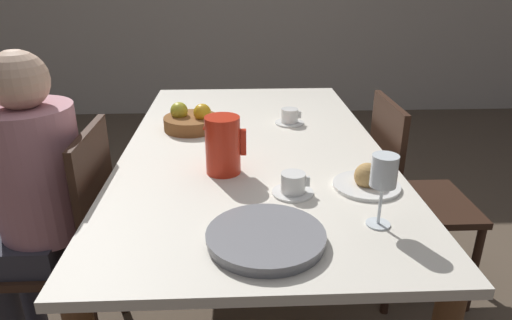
# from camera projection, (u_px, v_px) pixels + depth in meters

# --- Properties ---
(ground_plane) EXTENTS (20.00, 20.00, 0.00)m
(ground_plane) POSITION_uv_depth(u_px,v_px,m) (253.00, 296.00, 2.13)
(ground_plane) COLOR brown
(dining_table) EXTENTS (1.01, 1.83, 0.76)m
(dining_table) POSITION_uv_depth(u_px,v_px,m) (253.00, 166.00, 1.87)
(dining_table) COLOR silver
(dining_table) RESTS_ON ground_plane
(chair_person_side) EXTENTS (0.42, 0.42, 0.92)m
(chair_person_side) POSITION_uv_depth(u_px,v_px,m) (68.00, 241.00, 1.68)
(chair_person_side) COLOR #331E14
(chair_person_side) RESTS_ON ground_plane
(chair_opposite) EXTENTS (0.42, 0.42, 0.92)m
(chair_opposite) POSITION_uv_depth(u_px,v_px,m) (408.00, 194.00, 2.02)
(chair_opposite) COLOR #331E14
(chair_opposite) RESTS_ON ground_plane
(person_seated) EXTENTS (0.39, 0.41, 1.19)m
(person_seated) POSITION_uv_depth(u_px,v_px,m) (31.00, 191.00, 1.57)
(person_seated) COLOR #33333D
(person_seated) RESTS_ON ground_plane
(red_pitcher) EXTENTS (0.15, 0.12, 0.20)m
(red_pitcher) POSITION_uv_depth(u_px,v_px,m) (223.00, 145.00, 1.55)
(red_pitcher) COLOR red
(red_pitcher) RESTS_ON dining_table
(wine_glass_water) EXTENTS (0.07, 0.07, 0.21)m
(wine_glass_water) POSITION_uv_depth(u_px,v_px,m) (384.00, 174.00, 1.20)
(wine_glass_water) COLOR white
(wine_glass_water) RESTS_ON dining_table
(teacup_near_person) EXTENTS (0.13, 0.13, 0.07)m
(teacup_near_person) POSITION_uv_depth(u_px,v_px,m) (293.00, 185.00, 1.43)
(teacup_near_person) COLOR white
(teacup_near_person) RESTS_ON dining_table
(teacup_across) EXTENTS (0.13, 0.13, 0.07)m
(teacup_across) POSITION_uv_depth(u_px,v_px,m) (290.00, 117.00, 2.07)
(teacup_across) COLOR white
(teacup_across) RESTS_ON dining_table
(serving_tray) EXTENTS (0.31, 0.31, 0.03)m
(serving_tray) POSITION_uv_depth(u_px,v_px,m) (266.00, 237.00, 1.18)
(serving_tray) COLOR gray
(serving_tray) RESTS_ON dining_table
(bread_plate) EXTENTS (0.22, 0.22, 0.09)m
(bread_plate) POSITION_uv_depth(u_px,v_px,m) (367.00, 180.00, 1.47)
(bread_plate) COLOR white
(bread_plate) RESTS_ON dining_table
(fruit_bowl) EXTENTS (0.24, 0.24, 0.12)m
(fruit_bowl) POSITION_uv_depth(u_px,v_px,m) (191.00, 121.00, 2.00)
(fruit_bowl) COLOR brown
(fruit_bowl) RESTS_ON dining_table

